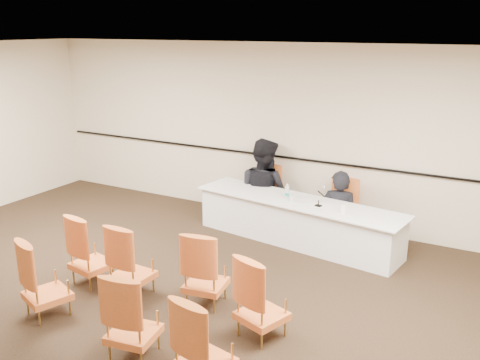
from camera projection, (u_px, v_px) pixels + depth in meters
name	position (u px, v px, depth m)	size (l,w,h in m)	color
floor	(146.00, 326.00, 6.02)	(10.00, 10.00, 0.00)	black
ceiling	(130.00, 53.00, 5.19)	(10.00, 10.00, 0.00)	silver
wall_back	(291.00, 134.00, 8.97)	(10.00, 0.04, 3.00)	beige
wall_rail	(290.00, 158.00, 9.05)	(9.80, 0.04, 0.03)	black
panel_table	(297.00, 221.00, 8.27)	(3.39, 0.79, 0.68)	silver
panelist_main	(338.00, 220.00, 8.43)	(0.59, 0.39, 1.63)	black
panelist_main_chair	(339.00, 210.00, 8.38)	(0.50, 0.50, 0.95)	#B64120
panelist_second	(263.00, 195.00, 9.21)	(0.96, 0.75, 1.98)	black
panelist_second_chair	(263.00, 193.00, 9.20)	(0.50, 0.50, 0.95)	#B64120
papers	(321.00, 206.00, 7.94)	(0.30, 0.22, 0.00)	white
microphone	(319.00, 197.00, 7.87)	(0.10, 0.21, 0.29)	black
water_bottle	(287.00, 191.00, 8.25)	(0.07, 0.07, 0.23)	teal
drinking_glass	(292.00, 199.00, 8.11)	(0.06, 0.06, 0.10)	silver
coffee_cup	(343.00, 209.00, 7.59)	(0.08, 0.08, 0.12)	white
aud_chair_front_left	(91.00, 249.00, 6.92)	(0.50, 0.50, 0.95)	#B64120
aud_chair_front_mid	(206.00, 268.00, 6.38)	(0.50, 0.50, 0.95)	#B64120
aud_chair_front_right	(262.00, 297.00, 5.70)	(0.50, 0.50, 0.95)	#B64120
aud_chair_back_left	(46.00, 278.00, 6.13)	(0.50, 0.50, 0.95)	#B64120
aud_chair_back_mid	(133.00, 314.00, 5.36)	(0.50, 0.50, 0.95)	#B64120
aud_chair_back_right	(204.00, 342.00, 4.87)	(0.50, 0.50, 0.95)	#B64120
aud_chair_extra	(131.00, 260.00, 6.60)	(0.50, 0.50, 0.95)	#B64120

